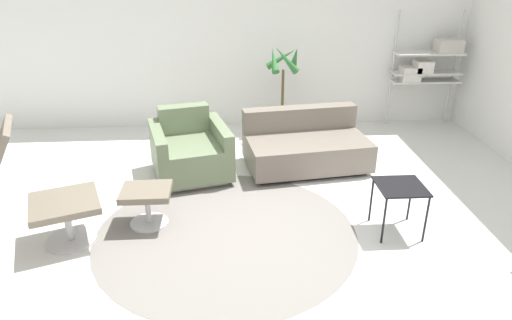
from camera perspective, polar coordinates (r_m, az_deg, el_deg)
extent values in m
plane|color=silver|center=(4.41, -0.97, -7.76)|extent=(12.00, 12.00, 0.00)
cube|color=silver|center=(6.62, -2.29, 16.09)|extent=(12.00, 0.06, 2.80)
cylinder|color=slate|center=(4.26, -3.73, -9.06)|extent=(2.40, 2.40, 0.01)
cylinder|color=#BCBCC1|center=(4.46, -22.08, -9.23)|extent=(0.57, 0.57, 0.02)
cylinder|color=#BCBCC1|center=(4.37, -22.43, -7.33)|extent=(0.06, 0.06, 0.33)
cube|color=#6B6051|center=(4.27, -22.86, -5.01)|extent=(0.72, 0.72, 0.06)
cylinder|color=#BCBCC1|center=(4.50, -13.18, -7.63)|extent=(0.36, 0.36, 0.02)
cylinder|color=#BCBCC1|center=(4.42, -13.37, -5.91)|extent=(0.05, 0.05, 0.29)
cube|color=#6B6051|center=(4.34, -13.59, -3.90)|extent=(0.45, 0.39, 0.06)
cube|color=silver|center=(5.34, -8.03, -1.59)|extent=(0.83, 0.87, 0.06)
cube|color=#667556|center=(5.26, -8.16, 0.46)|extent=(0.78, 1.00, 0.36)
cube|color=#667556|center=(5.46, -9.03, 5.14)|extent=(0.61, 0.32, 0.32)
cube|color=#667556|center=(5.28, -4.46, 1.81)|extent=(0.33, 0.89, 0.53)
cube|color=#667556|center=(5.18, -12.04, 0.87)|extent=(0.33, 0.89, 0.53)
cube|color=black|center=(5.53, 6.22, -0.62)|extent=(1.35, 0.89, 0.05)
cube|color=#70665B|center=(5.45, 6.31, 1.17)|extent=(1.51, 1.03, 0.33)
cube|color=#70665B|center=(5.64, 5.46, 5.27)|extent=(1.42, 0.39, 0.28)
cube|color=black|center=(4.25, 17.66, -3.17)|extent=(0.42, 0.42, 0.02)
cylinder|color=black|center=(4.15, 15.70, -7.36)|extent=(0.02, 0.02, 0.45)
cylinder|color=black|center=(4.28, 20.48, -6.99)|extent=(0.02, 0.02, 0.45)
cylinder|color=black|center=(4.45, 14.20, -4.86)|extent=(0.02, 0.02, 0.45)
cylinder|color=black|center=(4.58, 18.70, -4.60)|extent=(0.02, 0.02, 0.45)
cylinder|color=brown|center=(6.36, 3.23, 3.76)|extent=(0.26, 0.26, 0.23)
cylinder|color=#382819|center=(6.32, 3.26, 4.65)|extent=(0.24, 0.24, 0.02)
cylinder|color=brown|center=(6.21, 3.34, 7.92)|extent=(0.04, 0.04, 0.73)
cone|color=#2D6B33|center=(6.11, 4.90, 12.61)|extent=(0.11, 0.37, 0.38)
cone|color=#2D6B33|center=(6.28, 3.19, 12.60)|extent=(0.44, 0.11, 0.31)
cone|color=#2D6B33|center=(6.06, 2.26, 12.42)|extent=(0.13, 0.33, 0.34)
cone|color=#2D6B33|center=(5.95, 3.79, 12.41)|extent=(0.36, 0.14, 0.39)
cylinder|color=#BCBCC1|center=(7.00, 16.68, 10.76)|extent=(0.03, 0.03, 1.65)
cylinder|color=#BCBCC1|center=(7.36, 23.45, 10.42)|extent=(0.03, 0.03, 1.65)
cube|color=silver|center=(7.09, 20.36, 9.26)|extent=(0.97, 0.28, 0.02)
cube|color=silver|center=(7.06, 20.50, 10.18)|extent=(0.97, 0.28, 0.02)
cube|color=silver|center=(7.01, 20.83, 12.37)|extent=(0.97, 0.28, 0.02)
cube|color=beige|center=(6.96, 18.66, 10.19)|extent=(0.26, 0.24, 0.20)
cube|color=silver|center=(7.01, 20.14, 10.93)|extent=(0.23, 0.24, 0.17)
cube|color=#B7B2A8|center=(7.09, 22.95, 13.02)|extent=(0.35, 0.24, 0.18)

